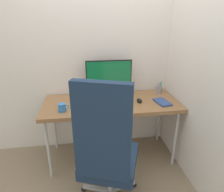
# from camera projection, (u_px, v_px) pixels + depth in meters

# --- Properties ---
(ground_plane) EXTENTS (8.00, 8.00, 0.00)m
(ground_plane) POSITION_uv_depth(u_px,v_px,m) (111.00, 155.00, 2.61)
(ground_plane) COLOR gray
(wall_back) EXTENTS (3.23, 0.04, 2.80)m
(wall_back) POSITION_uv_depth(u_px,v_px,m) (107.00, 41.00, 2.42)
(wall_back) COLOR white
(wall_back) RESTS_ON ground_plane
(wall_side_right) EXTENTS (0.04, 2.33, 2.80)m
(wall_side_right) POSITION_uv_depth(u_px,v_px,m) (196.00, 47.00, 1.97)
(wall_side_right) COLOR white
(wall_side_right) RESTS_ON ground_plane
(desk) EXTENTS (1.56, 0.66, 0.75)m
(desk) POSITION_uv_depth(u_px,v_px,m) (111.00, 106.00, 2.35)
(desk) COLOR #996B42
(desk) RESTS_ON ground_plane
(office_chair) EXTENTS (0.62, 0.67, 1.28)m
(office_chair) POSITION_uv_depth(u_px,v_px,m) (107.00, 152.00, 1.68)
(office_chair) COLOR black
(office_chair) RESTS_ON ground_plane
(monitor) EXTENTS (0.55, 0.11, 0.45)m
(monitor) POSITION_uv_depth(u_px,v_px,m) (109.00, 76.00, 2.40)
(monitor) COLOR black
(monitor) RESTS_ON desk
(keyboard) EXTENTS (0.42, 0.16, 0.03)m
(keyboard) POSITION_uv_depth(u_px,v_px,m) (105.00, 105.00, 2.23)
(keyboard) COLOR black
(keyboard) RESTS_ON desk
(mouse) EXTENTS (0.06, 0.10, 0.04)m
(mouse) POSITION_uv_depth(u_px,v_px,m) (139.00, 101.00, 2.31)
(mouse) COLOR black
(mouse) RESTS_ON desk
(pen_holder) EXTENTS (0.07, 0.07, 0.17)m
(pen_holder) POSITION_uv_depth(u_px,v_px,m) (159.00, 90.00, 2.57)
(pen_holder) COLOR gray
(pen_holder) RESTS_ON desk
(notebook) EXTENTS (0.17, 0.24, 0.02)m
(notebook) POSITION_uv_depth(u_px,v_px,m) (162.00, 102.00, 2.30)
(notebook) COLOR #334C8C
(notebook) RESTS_ON desk
(coffee_mug) EXTENTS (0.11, 0.08, 0.09)m
(coffee_mug) POSITION_uv_depth(u_px,v_px,m) (62.00, 108.00, 2.08)
(coffee_mug) COLOR #337FD8
(coffee_mug) RESTS_ON desk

